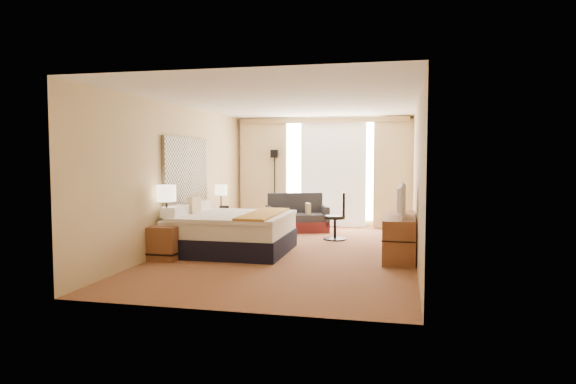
% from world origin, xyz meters
% --- Properties ---
extents(floor, '(4.20, 7.00, 0.02)m').
position_xyz_m(floor, '(0.00, 0.00, 0.00)').
color(floor, maroon).
rests_on(floor, ground).
extents(ceiling, '(4.20, 7.00, 0.02)m').
position_xyz_m(ceiling, '(0.00, 0.00, 2.60)').
color(ceiling, white).
rests_on(ceiling, wall_back).
extents(wall_back, '(4.20, 0.02, 2.60)m').
position_xyz_m(wall_back, '(0.00, 3.50, 1.30)').
color(wall_back, tan).
rests_on(wall_back, ground).
extents(wall_front, '(4.20, 0.02, 2.60)m').
position_xyz_m(wall_front, '(0.00, -3.50, 1.30)').
color(wall_front, tan).
rests_on(wall_front, ground).
extents(wall_left, '(0.02, 7.00, 2.60)m').
position_xyz_m(wall_left, '(-2.10, 0.00, 1.30)').
color(wall_left, tan).
rests_on(wall_left, ground).
extents(wall_right, '(0.02, 7.00, 2.60)m').
position_xyz_m(wall_right, '(2.10, 0.00, 1.30)').
color(wall_right, tan).
rests_on(wall_right, ground).
extents(headboard, '(0.06, 1.85, 1.50)m').
position_xyz_m(headboard, '(-2.06, 0.20, 1.28)').
color(headboard, black).
rests_on(headboard, wall_left).
extents(nightstand_left, '(0.45, 0.52, 0.55)m').
position_xyz_m(nightstand_left, '(-1.87, -1.05, 0.28)').
color(nightstand_left, brown).
rests_on(nightstand_left, floor).
extents(nightstand_right, '(0.45, 0.52, 0.55)m').
position_xyz_m(nightstand_right, '(-1.87, 1.45, 0.28)').
color(nightstand_right, brown).
rests_on(nightstand_right, floor).
extents(media_dresser, '(0.50, 1.80, 0.70)m').
position_xyz_m(media_dresser, '(1.83, 0.00, 0.35)').
color(media_dresser, brown).
rests_on(media_dresser, floor).
extents(window, '(2.30, 0.02, 2.30)m').
position_xyz_m(window, '(0.25, 3.47, 1.32)').
color(window, silver).
rests_on(window, wall_back).
extents(curtains, '(4.12, 0.19, 2.56)m').
position_xyz_m(curtains, '(-0.00, 3.39, 1.41)').
color(curtains, beige).
rests_on(curtains, floor).
extents(bed, '(1.98, 1.81, 0.96)m').
position_xyz_m(bed, '(-1.06, -0.19, 0.35)').
color(bed, black).
rests_on(bed, floor).
extents(loveseat, '(1.52, 1.15, 0.84)m').
position_xyz_m(loveseat, '(-0.43, 2.49, 0.28)').
color(loveseat, '#561819').
rests_on(loveseat, floor).
extents(floor_lamp, '(0.23, 0.23, 1.83)m').
position_xyz_m(floor_lamp, '(-1.15, 3.30, 1.30)').
color(floor_lamp, black).
rests_on(floor_lamp, floor).
extents(desk_chair, '(0.46, 0.46, 0.95)m').
position_xyz_m(desk_chair, '(0.60, 1.53, 0.42)').
color(desk_chair, black).
rests_on(desk_chair, floor).
extents(lamp_left, '(0.31, 0.31, 0.66)m').
position_xyz_m(lamp_left, '(-1.89, -0.97, 1.06)').
color(lamp_left, black).
rests_on(lamp_left, nightstand_left).
extents(lamp_right, '(0.25, 0.25, 0.53)m').
position_xyz_m(lamp_right, '(-1.84, 1.44, 0.96)').
color(lamp_right, black).
rests_on(lamp_right, nightstand_right).
extents(tissue_box, '(0.16, 0.16, 0.11)m').
position_xyz_m(tissue_box, '(-1.88, -0.96, 0.61)').
color(tissue_box, '#93B9E3').
rests_on(tissue_box, nightstand_left).
extents(telephone, '(0.23, 0.20, 0.08)m').
position_xyz_m(telephone, '(-1.82, 1.60, 0.59)').
color(telephone, black).
rests_on(telephone, nightstand_right).
extents(television, '(0.16, 0.97, 0.56)m').
position_xyz_m(television, '(1.78, -0.22, 0.98)').
color(television, black).
rests_on(television, media_dresser).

